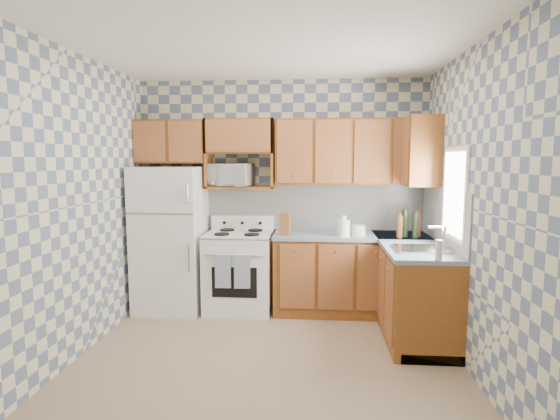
% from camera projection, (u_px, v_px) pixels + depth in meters
% --- Properties ---
extents(floor, '(3.40, 3.40, 0.00)m').
position_uv_depth(floor, '(268.00, 360.00, 3.86)').
color(floor, '#876F52').
rests_on(floor, ground).
extents(back_wall, '(3.40, 0.02, 2.70)m').
position_uv_depth(back_wall, '(282.00, 194.00, 5.29)').
color(back_wall, slate).
rests_on(back_wall, ground).
extents(right_wall, '(0.02, 3.20, 2.70)m').
position_uv_depth(right_wall, '(473.00, 210.00, 3.57)').
color(right_wall, slate).
rests_on(right_wall, ground).
extents(backsplash_back, '(2.60, 0.02, 0.56)m').
position_uv_depth(backsplash_back, '(314.00, 206.00, 5.27)').
color(backsplash_back, white).
rests_on(backsplash_back, back_wall).
extents(backsplash_right, '(0.02, 1.60, 0.56)m').
position_uv_depth(backsplash_right, '(443.00, 216.00, 4.38)').
color(backsplash_right, white).
rests_on(backsplash_right, right_wall).
extents(refrigerator, '(0.75, 0.70, 1.68)m').
position_uv_depth(refrigerator, '(171.00, 239.00, 5.11)').
color(refrigerator, white).
rests_on(refrigerator, floor).
extents(stove_body, '(0.76, 0.65, 0.90)m').
position_uv_depth(stove_body, '(239.00, 272.00, 5.11)').
color(stove_body, white).
rests_on(stove_body, floor).
extents(cooktop, '(0.76, 0.65, 0.02)m').
position_uv_depth(cooktop, '(239.00, 234.00, 5.06)').
color(cooktop, silver).
rests_on(cooktop, stove_body).
extents(backguard, '(0.76, 0.08, 0.17)m').
position_uv_depth(backguard, '(243.00, 222.00, 5.32)').
color(backguard, white).
rests_on(backguard, cooktop).
extents(dish_towel_left, '(0.17, 0.02, 0.37)m').
position_uv_depth(dish_towel_left, '(223.00, 271.00, 4.77)').
color(dish_towel_left, navy).
rests_on(dish_towel_left, stove_body).
extents(dish_towel_right, '(0.17, 0.02, 0.37)m').
position_uv_depth(dish_towel_right, '(242.00, 272.00, 4.75)').
color(dish_towel_right, navy).
rests_on(dish_towel_right, stove_body).
extents(base_cabinets_back, '(1.75, 0.60, 0.88)m').
position_uv_depth(base_cabinets_back, '(351.00, 275.00, 5.03)').
color(base_cabinets_back, '#66370F').
rests_on(base_cabinets_back, floor).
extents(base_cabinets_right, '(0.60, 1.60, 0.88)m').
position_uv_depth(base_cabinets_right, '(411.00, 289.00, 4.49)').
color(base_cabinets_right, '#66370F').
rests_on(base_cabinets_right, floor).
extents(countertop_back, '(1.77, 0.63, 0.04)m').
position_uv_depth(countertop_back, '(351.00, 236.00, 4.98)').
color(countertop_back, slate).
rests_on(countertop_back, base_cabinets_back).
extents(countertop_right, '(0.63, 1.60, 0.04)m').
position_uv_depth(countertop_right, '(412.00, 245.00, 4.44)').
color(countertop_right, slate).
rests_on(countertop_right, base_cabinets_right).
extents(upper_cabinets_back, '(1.75, 0.33, 0.74)m').
position_uv_depth(upper_cabinets_back, '(352.00, 152.00, 5.00)').
color(upper_cabinets_back, '#66370F').
rests_on(upper_cabinets_back, back_wall).
extents(upper_cabinets_fridge, '(0.82, 0.33, 0.50)m').
position_uv_depth(upper_cabinets_fridge, '(172.00, 142.00, 5.16)').
color(upper_cabinets_fridge, '#66370F').
rests_on(upper_cabinets_fridge, back_wall).
extents(upper_cabinets_right, '(0.33, 0.70, 0.74)m').
position_uv_depth(upper_cabinets_right, '(419.00, 152.00, 4.76)').
color(upper_cabinets_right, '#66370F').
rests_on(upper_cabinets_right, right_wall).
extents(microwave_shelf, '(0.80, 0.33, 0.03)m').
position_uv_depth(microwave_shelf, '(241.00, 187.00, 5.16)').
color(microwave_shelf, '#66370F').
rests_on(microwave_shelf, back_wall).
extents(microwave, '(0.53, 0.41, 0.27)m').
position_uv_depth(microwave, '(231.00, 175.00, 5.12)').
color(microwave, white).
rests_on(microwave, microwave_shelf).
extents(sink, '(0.48, 0.40, 0.03)m').
position_uv_depth(sink, '(421.00, 249.00, 4.09)').
color(sink, '#B7B7BC').
rests_on(sink, countertop_right).
extents(window, '(0.02, 0.66, 0.86)m').
position_uv_depth(window, '(455.00, 194.00, 4.01)').
color(window, white).
rests_on(window, right_wall).
extents(bottle_0, '(0.07, 0.07, 0.30)m').
position_uv_depth(bottle_0, '(405.00, 223.00, 4.77)').
color(bottle_0, black).
rests_on(bottle_0, countertop_back).
extents(bottle_1, '(0.07, 0.07, 0.28)m').
position_uv_depth(bottle_1, '(415.00, 225.00, 4.70)').
color(bottle_1, black).
rests_on(bottle_1, countertop_back).
extents(bottle_2, '(0.07, 0.07, 0.26)m').
position_uv_depth(bottle_2, '(418.00, 225.00, 4.80)').
color(bottle_2, brown).
rests_on(bottle_2, countertop_back).
extents(bottle_3, '(0.07, 0.07, 0.24)m').
position_uv_depth(bottle_3, '(400.00, 227.00, 4.70)').
color(bottle_3, brown).
rests_on(bottle_3, countertop_back).
extents(knife_block, '(0.13, 0.13, 0.25)m').
position_uv_depth(knife_block, '(285.00, 224.00, 4.90)').
color(knife_block, brown).
rests_on(knife_block, countertop_back).
extents(electric_kettle, '(0.14, 0.14, 0.18)m').
position_uv_depth(electric_kettle, '(343.00, 228.00, 4.81)').
color(electric_kettle, white).
rests_on(electric_kettle, countertop_back).
extents(food_containers, '(0.17, 0.17, 0.11)m').
position_uv_depth(food_containers, '(358.00, 230.00, 4.89)').
color(food_containers, beige).
rests_on(food_containers, countertop_back).
extents(soap_bottle, '(0.06, 0.06, 0.17)m').
position_uv_depth(soap_bottle, '(439.00, 250.00, 3.68)').
color(soap_bottle, beige).
rests_on(soap_bottle, countertop_right).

